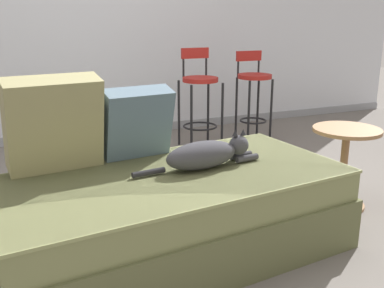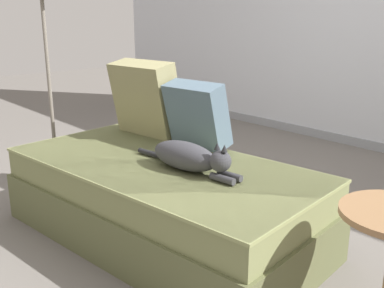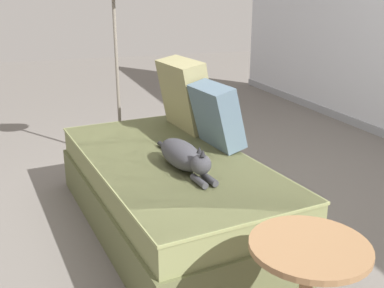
{
  "view_description": "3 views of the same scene",
  "coord_description": "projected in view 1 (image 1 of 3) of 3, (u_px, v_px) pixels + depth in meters",
  "views": [
    {
      "loc": [
        -0.77,
        -2.47,
        1.26
      ],
      "look_at": [
        0.15,
        -0.3,
        0.58
      ],
      "focal_mm": 42.0,
      "sensor_mm": 36.0,
      "label": 1
    },
    {
      "loc": [
        1.9,
        -1.86,
        1.25
      ],
      "look_at": [
        0.15,
        -0.3,
        0.58
      ],
      "focal_mm": 42.0,
      "sensor_mm": 36.0,
      "label": 2
    },
    {
      "loc": [
        2.45,
        -1.14,
        1.4
      ],
      "look_at": [
        0.15,
        -0.3,
        0.58
      ],
      "focal_mm": 42.0,
      "sensor_mm": 36.0,
      "label": 3
    }
  ],
  "objects": [
    {
      "name": "cat",
      "position": [
        207.0,
        154.0,
        2.42
      ],
      "size": [
        0.75,
        0.22,
        0.19
      ],
      "color": "#333338",
      "rests_on": "couch"
    },
    {
      "name": "throw_pillow_middle",
      "position": [
        137.0,
        122.0,
        2.56
      ],
      "size": [
        0.42,
        0.28,
        0.41
      ],
      "color": "#4C6070",
      "rests_on": "couch"
    },
    {
      "name": "bar_stool_near_window",
      "position": [
        200.0,
        93.0,
        4.31
      ],
      "size": [
        0.34,
        0.34,
        0.95
      ],
      "color": "black",
      "rests_on": "ground"
    },
    {
      "name": "ground_plane",
      "position": [
        152.0,
        223.0,
        2.82
      ],
      "size": [
        16.0,
        16.0,
        0.0
      ],
      "primitive_type": "plane",
      "color": "#66605B",
      "rests_on": "ground"
    },
    {
      "name": "throw_pillow_corner",
      "position": [
        54.0,
        124.0,
        2.33
      ],
      "size": [
        0.51,
        0.31,
        0.51
      ],
      "color": "#847F56",
      "rests_on": "couch"
    },
    {
      "name": "couch",
      "position": [
        174.0,
        214.0,
        2.4
      ],
      "size": [
        1.94,
        1.12,
        0.46
      ],
      "color": "brown",
      "rests_on": "ground"
    },
    {
      "name": "side_table",
      "position": [
        344.0,
        156.0,
        2.97
      ],
      "size": [
        0.44,
        0.44,
        0.55
      ],
      "color": "olive",
      "rests_on": "ground"
    },
    {
      "name": "wall_back_panel",
      "position": [
        78.0,
        10.0,
        4.45
      ],
      "size": [
        8.0,
        0.1,
        2.6
      ],
      "primitive_type": "cube",
      "color": "silver",
      "rests_on": "ground"
    },
    {
      "name": "bar_stool_by_doorway",
      "position": [
        253.0,
        87.0,
        4.53
      ],
      "size": [
        0.34,
        0.34,
        0.91
      ],
      "color": "black",
      "rests_on": "ground"
    },
    {
      "name": "wall_baseboard_trim",
      "position": [
        87.0,
        134.0,
        4.75
      ],
      "size": [
        8.0,
        0.02,
        0.09
      ],
      "primitive_type": "cube",
      "color": "gray",
      "rests_on": "ground"
    }
  ]
}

